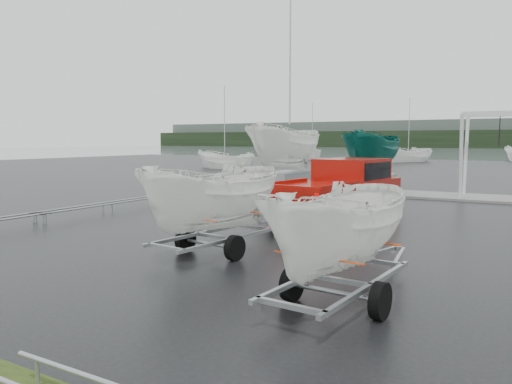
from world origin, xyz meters
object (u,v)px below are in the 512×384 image
Objects in this scene: trailer_hitched at (214,141)px; pickup_truck at (342,188)px; trailer_parked at (341,155)px; boat_hoist at (499,143)px.

pickup_truck is at bearing 90.00° from trailer_hitched.
trailer_parked is at bearing -21.02° from trailer_hitched.
boat_hoist reaches higher than pickup_truck.
pickup_truck is 1.40× the size of trailer_parked.
pickup_truck is at bearing -114.85° from boat_hoist.
trailer_hitched is 1.09× the size of trailer_parked.
trailer_hitched reaches higher than trailer_parked.
trailer_hitched is 1.24× the size of boat_hoist.
boat_hoist is at bearing 91.39° from trailer_parked.
trailer_hitched is 4.54m from trailer_parked.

